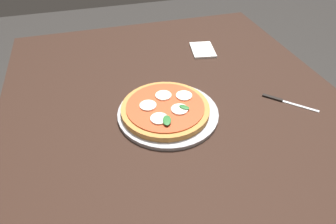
# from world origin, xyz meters

# --- Properties ---
(dining_table) EXTENTS (1.56, 1.11, 0.70)m
(dining_table) POSITION_xyz_m (0.00, 0.00, 0.63)
(dining_table) COLOR black
(dining_table) RESTS_ON ground_plane
(serving_tray) EXTENTS (0.31, 0.31, 0.01)m
(serving_tray) POSITION_xyz_m (0.09, 0.04, 0.71)
(serving_tray) COLOR #B2B2B7
(serving_tray) RESTS_ON dining_table
(pizza) EXTENTS (0.27, 0.27, 0.03)m
(pizza) POSITION_xyz_m (0.09, 0.05, 0.73)
(pizza) COLOR #C6843F
(pizza) RESTS_ON serving_tray
(napkin) EXTENTS (0.14, 0.11, 0.01)m
(napkin) POSITION_xyz_m (0.44, -0.21, 0.71)
(napkin) COLOR white
(napkin) RESTS_ON dining_table
(knife) EXTENTS (0.13, 0.13, 0.01)m
(knife) POSITION_xyz_m (0.05, -0.33, 0.71)
(knife) COLOR black
(knife) RESTS_ON dining_table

